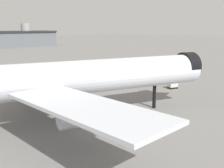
{
  "coord_description": "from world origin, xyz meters",
  "views": [
    {
      "loc": [
        -30.06,
        -38.3,
        15.85
      ],
      "look_at": [
        3.02,
        -3.59,
        5.77
      ],
      "focal_mm": 43.35,
      "sensor_mm": 36.0,
      "label": 1
    }
  ],
  "objects": [
    {
      "name": "ground",
      "position": [
        0.0,
        0.0,
        0.0
      ],
      "size": [
        900.0,
        900.0,
        0.0
      ],
      "primitive_type": "plane",
      "color": "slate"
    },
    {
      "name": "airliner_near_gate",
      "position": [
        -3.82,
        -1.45,
        7.37
      ],
      "size": [
        56.73,
        50.45,
        16.73
      ],
      "rotation": [
        0.0,
        0.0,
        -0.3
      ],
      "color": "silver",
      "rests_on": "ground"
    },
    {
      "name": "baggage_cart_trailing",
      "position": [
        29.63,
        1.1,
        0.98
      ],
      "size": [
        2.74,
        2.44,
        1.82
      ],
      "rotation": [
        0.0,
        0.0,
        5.98
      ],
      "color": "black",
      "rests_on": "ground"
    }
  ]
}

